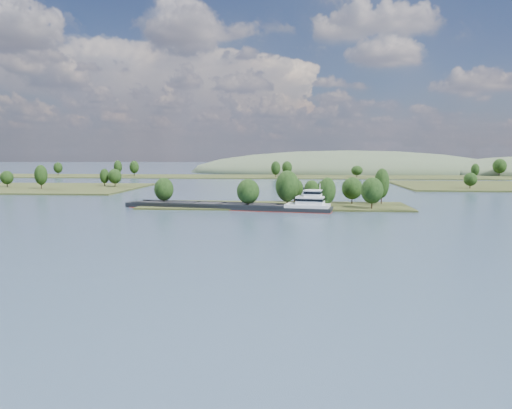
{
  "coord_description": "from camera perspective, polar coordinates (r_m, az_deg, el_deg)",
  "views": [
    {
      "loc": [
        7.99,
        -7.99,
        20.71
      ],
      "look_at": [
        -3.01,
        130.0,
        6.0
      ],
      "focal_mm": 35.0,
      "sensor_mm": 36.0,
      "label": 1
    }
  ],
  "objects": [
    {
      "name": "ground",
      "position": [
        129.9,
        0.97,
        -3.11
      ],
      "size": [
        1800.0,
        1800.0,
        0.0
      ],
      "primitive_type": "plane",
      "color": "#37485F",
      "rests_on": "ground"
    },
    {
      "name": "tree_island",
      "position": [
        187.07,
        4.04,
        0.94
      ],
      "size": [
        100.0,
        31.83,
        14.99
      ],
      "color": "#2B3316",
      "rests_on": "ground"
    },
    {
      "name": "back_shoreline",
      "position": [
        408.36,
        4.77,
        3.25
      ],
      "size": [
        900.0,
        60.0,
        15.61
      ],
      "color": "#2B3316",
      "rests_on": "ground"
    },
    {
      "name": "hill_west",
      "position": [
        511.07,
        10.42,
        3.64
      ],
      "size": [
        320.0,
        160.0,
        44.0
      ],
      "primitive_type": "ellipsoid",
      "color": "#3D4D35",
      "rests_on": "ground"
    },
    {
      "name": "cargo_barge",
      "position": [
        179.3,
        -1.75,
        -0.15
      ],
      "size": [
        76.92,
        22.64,
        10.35
      ],
      "color": "black",
      "rests_on": "ground"
    }
  ]
}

